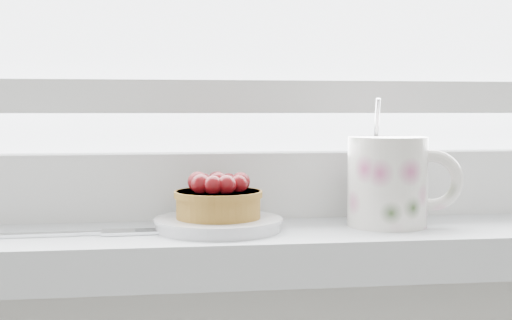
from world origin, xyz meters
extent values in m
cube|color=silver|center=(0.00, 1.90, 0.92)|extent=(1.60, 0.20, 0.04)
cube|color=silver|center=(0.00, 1.97, 0.97)|extent=(1.30, 0.05, 0.07)
cube|color=silver|center=(0.00, 1.97, 1.07)|extent=(1.30, 0.04, 0.04)
cylinder|color=silver|center=(-0.02, 1.88, 0.95)|extent=(0.12, 0.12, 0.01)
cylinder|color=brown|center=(-0.02, 1.88, 0.97)|extent=(0.08, 0.08, 0.03)
cylinder|color=brown|center=(-0.02, 1.88, 0.98)|extent=(0.08, 0.08, 0.01)
sphere|color=#4B0509|center=(-0.02, 1.88, 0.99)|extent=(0.02, 0.02, 0.02)
sphere|color=#4B0509|center=(0.00, 1.89, 0.99)|extent=(0.02, 0.02, 0.02)
sphere|color=#4B0509|center=(-0.01, 1.90, 0.99)|extent=(0.02, 0.02, 0.02)
sphere|color=#4B0509|center=(-0.02, 1.90, 0.99)|extent=(0.02, 0.02, 0.02)
sphere|color=#4B0509|center=(-0.03, 1.89, 0.99)|extent=(0.02, 0.02, 0.02)
sphere|color=#4B0509|center=(-0.04, 1.88, 0.99)|extent=(0.02, 0.02, 0.02)
sphere|color=#4B0509|center=(-0.04, 1.87, 0.99)|extent=(0.02, 0.02, 0.02)
sphere|color=#4B0509|center=(-0.02, 1.86, 0.99)|extent=(0.02, 0.02, 0.02)
sphere|color=#4B0509|center=(-0.01, 1.86, 0.99)|extent=(0.02, 0.02, 0.02)
sphere|color=#4B0509|center=(0.00, 1.87, 0.99)|extent=(0.02, 0.02, 0.02)
cylinder|color=silver|center=(0.15, 1.88, 0.98)|extent=(0.10, 0.10, 0.09)
cylinder|color=black|center=(0.15, 1.88, 1.03)|extent=(0.07, 0.07, 0.01)
torus|color=silver|center=(0.19, 1.87, 0.99)|extent=(0.06, 0.03, 0.06)
cylinder|color=silver|center=(0.15, 1.90, 1.04)|extent=(0.01, 0.02, 0.06)
cube|color=silver|center=(-0.20, 1.87, 0.94)|extent=(0.11, 0.02, 0.00)
cube|color=silver|center=(-0.14, 1.87, 0.94)|extent=(0.02, 0.01, 0.00)
cube|color=silver|center=(-0.11, 1.87, 0.94)|extent=(0.03, 0.03, 0.00)
cube|color=silver|center=(-0.08, 1.86, 0.94)|extent=(0.04, 0.00, 0.00)
cube|color=silver|center=(-0.08, 1.87, 0.94)|extent=(0.04, 0.00, 0.00)
cube|color=silver|center=(-0.08, 1.88, 0.94)|extent=(0.04, 0.00, 0.00)
cube|color=silver|center=(-0.08, 1.88, 0.94)|extent=(0.04, 0.00, 0.00)
camera|label=1|loc=(-0.08, 1.20, 1.06)|focal=50.00mm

